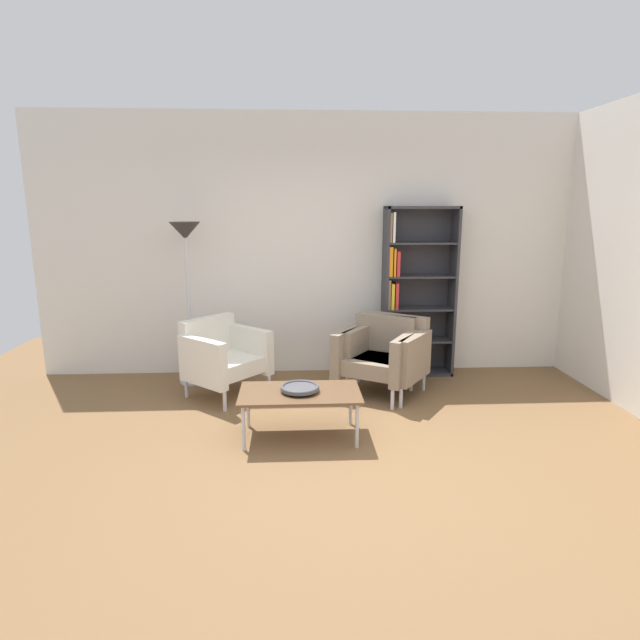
# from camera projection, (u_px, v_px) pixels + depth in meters

# --- Properties ---
(ground_plane) EXTENTS (8.32, 8.32, 0.00)m
(ground_plane) POSITION_uv_depth(u_px,v_px,m) (342.00, 470.00, 3.83)
(ground_plane) COLOR brown
(plaster_back_panel) EXTENTS (6.40, 0.12, 2.90)m
(plaster_back_panel) POSITION_uv_depth(u_px,v_px,m) (323.00, 247.00, 5.92)
(plaster_back_panel) COLOR silver
(plaster_back_panel) RESTS_ON ground_plane
(bookshelf_tall) EXTENTS (0.80, 0.30, 1.90)m
(bookshelf_tall) POSITION_uv_depth(u_px,v_px,m) (412.00, 295.00, 5.88)
(bookshelf_tall) COLOR #333338
(bookshelf_tall) RESTS_ON ground_plane
(coffee_table_low) EXTENTS (1.00, 0.56, 0.40)m
(coffee_table_low) POSITION_uv_depth(u_px,v_px,m) (300.00, 395.00, 4.31)
(coffee_table_low) COLOR brown
(coffee_table_low) RESTS_ON ground_plane
(decorative_bowl) EXTENTS (0.32, 0.32, 0.05)m
(decorative_bowl) POSITION_uv_depth(u_px,v_px,m) (300.00, 388.00, 4.29)
(decorative_bowl) COLOR #4C4C51
(decorative_bowl) RESTS_ON coffee_table_low
(armchair_near_window) EXTENTS (0.93, 0.91, 0.78)m
(armchair_near_window) POSITION_uv_depth(u_px,v_px,m) (377.00, 354.00, 5.33)
(armchair_near_window) COLOR gray
(armchair_near_window) RESTS_ON ground_plane
(armchair_by_bookshelf) EXTENTS (0.95, 0.95, 0.78)m
(armchair_by_bookshelf) POSITION_uv_depth(u_px,v_px,m) (223.00, 355.00, 5.29)
(armchair_by_bookshelf) COLOR white
(armchair_by_bookshelf) RESTS_ON ground_plane
(armchair_spare_guest) EXTENTS (0.95, 0.93, 0.78)m
(armchair_spare_guest) POSITION_uv_depth(u_px,v_px,m) (389.00, 353.00, 5.37)
(armchair_spare_guest) COLOR gray
(armchair_spare_guest) RESTS_ON ground_plane
(floor_lamp_torchiere) EXTENTS (0.32, 0.32, 1.74)m
(floor_lamp_torchiere) POSITION_uv_depth(u_px,v_px,m) (186.00, 250.00, 5.44)
(floor_lamp_torchiere) COLOR silver
(floor_lamp_torchiere) RESTS_ON ground_plane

